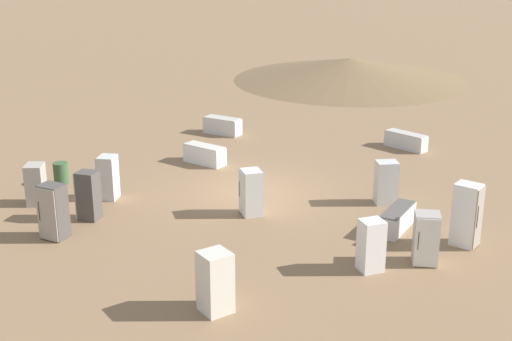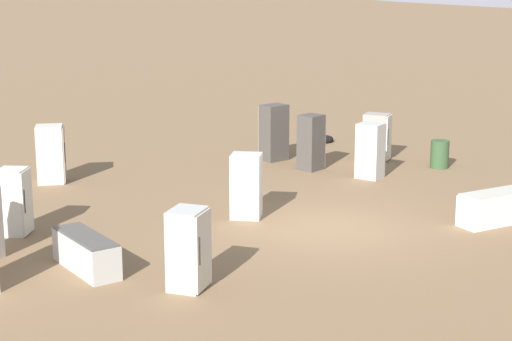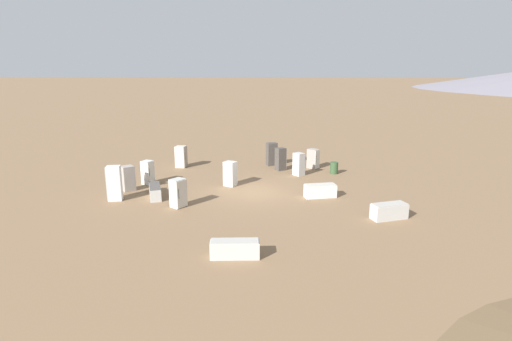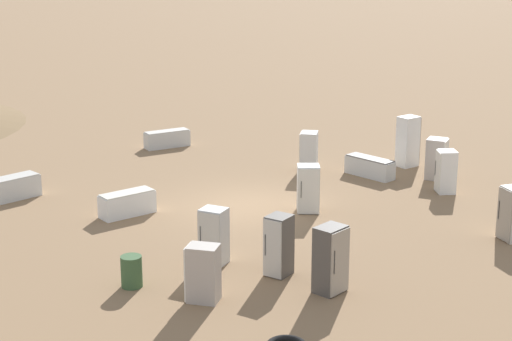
# 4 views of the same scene
# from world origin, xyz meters

# --- Properties ---
(ground_plane) EXTENTS (1000.00, 1000.00, 0.00)m
(ground_plane) POSITION_xyz_m (0.00, 0.00, 0.00)
(ground_plane) COLOR #846647
(discarded_fridge_0) EXTENTS (0.71, 0.76, 1.56)m
(discarded_fridge_0) POSITION_xyz_m (5.50, 6.28, 0.78)
(discarded_fridge_0) COLOR beige
(discarded_fridge_0) RESTS_ON ground_plane
(discarded_fridge_1) EXTENTS (0.83, 0.85, 1.59)m
(discarded_fridge_1) POSITION_xyz_m (5.67, -1.00, 0.80)
(discarded_fridge_1) COLOR #4C4742
(discarded_fridge_1) RESTS_ON ground_plane
(discarded_fridge_3) EXTENTS (1.96, 1.32, 0.70)m
(discarded_fridge_3) POSITION_xyz_m (-1.73, 5.35, 0.35)
(discarded_fridge_3) COLOR silver
(discarded_fridge_3) RESTS_ON ground_plane
(discarded_fridge_4) EXTENTS (1.15, 1.85, 0.74)m
(discarded_fridge_4) POSITION_xyz_m (-0.35, -3.73, 0.37)
(discarded_fridge_4) COLOR white
(discarded_fridge_4) RESTS_ON ground_plane
(discarded_fridge_6) EXTENTS (0.91, 0.88, 1.48)m
(discarded_fridge_6) POSITION_xyz_m (-3.07, 3.52, 0.74)
(discarded_fridge_6) COLOR silver
(discarded_fridge_6) RESTS_ON ground_plane
(discarded_fridge_7) EXTENTS (0.87, 0.92, 1.69)m
(discarded_fridge_7) POSITION_xyz_m (7.11, -0.19, 0.85)
(discarded_fridge_7) COLOR #4C4742
(discarded_fridge_7) RESTS_ON ground_plane
(discarded_fridge_8) EXTENTS (0.75, 0.74, 1.46)m
(discarded_fridge_8) POSITION_xyz_m (0.88, 6.86, 0.73)
(discarded_fridge_8) COLOR white
(discarded_fridge_8) RESTS_ON ground_plane
(discarded_fridge_9) EXTENTS (0.82, 0.84, 1.51)m
(discarded_fridge_9) POSITION_xyz_m (1.22, 1.70, 0.75)
(discarded_fridge_9) COLOR silver
(discarded_fridge_9) RESTS_ON ground_plane
(discarded_fridge_10) EXTENTS (0.89, 0.95, 1.40)m
(discarded_fridge_10) POSITION_xyz_m (6.57, -3.27, 0.70)
(discarded_fridge_10) COLOR #A89E93
(discarded_fridge_10) RESTS_ON ground_plane
(discarded_fridge_13) EXTENTS (0.88, 0.88, 1.53)m
(discarded_fridge_13) POSITION_xyz_m (4.38, -2.34, 0.76)
(discarded_fridge_13) COLOR silver
(discarded_fridge_13) RESTS_ON ground_plane
(scrap_tire) EXTENTS (0.90, 0.90, 0.17)m
(scrap_tire) POSITION_xyz_m (9.58, -2.31, 0.08)
(scrap_tire) COLOR black
(scrap_tire) RESTS_ON ground_plane
(rusty_barrel) EXTENTS (0.53, 0.53, 0.81)m
(rusty_barrel) POSITION_xyz_m (5.18, -4.71, 0.40)
(rusty_barrel) COLOR #385633
(rusty_barrel) RESTS_ON ground_plane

